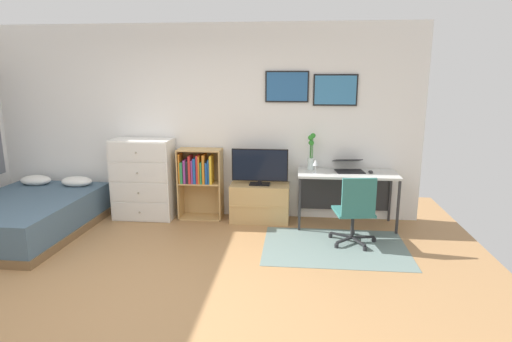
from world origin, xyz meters
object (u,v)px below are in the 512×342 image
dresser (144,179)px  laptop (349,166)px  bamboo_vase (311,152)px  bookshelf (199,177)px  desk (346,181)px  bed (26,216)px  tv_stand (260,203)px  television (260,167)px  office_chair (355,209)px  computer_mouse (371,172)px  wine_glass (315,163)px

dresser → laptop: dresser is taller
dresser → bamboo_vase: bearing=2.4°
bookshelf → laptop: 2.09m
desk → bed: bearing=-169.1°
bookshelf → tv_stand: bearing=-2.8°
television → bed: bearing=-165.4°
television → office_chair: television is taller
bed → bookshelf: bookshelf is taller
television → computer_mouse: (1.48, -0.04, -0.02)m
bookshelf → wine_glass: (1.62, -0.19, 0.27)m
office_chair → wine_glass: bearing=118.0°
office_chair → wine_glass: wine_glass is taller
office_chair → bamboo_vase: (-0.51, 0.85, 0.53)m
laptop → bamboo_vase: size_ratio=0.88×
wine_glass → bookshelf: bearing=173.4°
television → desk: (1.18, 0.02, -0.18)m
television → office_chair: (1.21, -0.75, -0.32)m
bookshelf → wine_glass: bearing=-6.6°
tv_stand → desk: size_ratio=0.62×
tv_stand → wine_glass: size_ratio=4.50×
office_chair → computer_mouse: (0.27, 0.71, 0.30)m
dresser → laptop: 2.87m
laptop → bamboo_vase: bamboo_vase is taller
bamboo_vase → wine_glass: size_ratio=2.79×
office_chair → dresser: bearing=156.9°
wine_glass → computer_mouse: bearing=6.6°
desk → wine_glass: size_ratio=7.30×
dresser → laptop: size_ratio=2.56×
television → computer_mouse: television is taller
television → tv_stand: bearing=90.0°
office_chair → desk: bearing=83.8°
television → office_chair: size_ratio=0.90×
tv_stand → computer_mouse: computer_mouse is taller
computer_mouse → bamboo_vase: (-0.79, 0.14, 0.23)m
bookshelf → desk: bookshelf is taller
desk → computer_mouse: (0.30, -0.06, 0.16)m
television → wine_glass: bearing=-9.3°
bookshelf → tv_stand: size_ratio=1.24×
tv_stand → bamboo_vase: 1.01m
bookshelf → tv_stand: bookshelf is taller
tv_stand → laptop: (1.20, 0.05, 0.54)m
bed → bamboo_vase: bamboo_vase is taller
television → office_chair: bearing=-31.7°
dresser → tv_stand: 1.68m
office_chair → bamboo_vase: bamboo_vase is taller
desk → laptop: size_ratio=2.96×
television → bamboo_vase: (0.69, 0.11, 0.21)m
bed → bookshelf: 2.26m
wine_glass → laptop: bearing=23.0°
desk → laptop: (0.02, 0.05, 0.20)m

